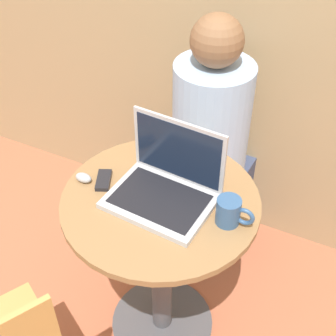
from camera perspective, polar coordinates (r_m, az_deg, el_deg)
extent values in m
plane|color=#B26042|center=(2.21, -0.70, -18.32)|extent=(12.00, 12.00, 0.00)
cylinder|color=#4C4C51|center=(2.20, -0.70, -18.18)|extent=(0.45, 0.45, 0.02)
cylinder|color=#4C4C51|center=(1.89, -0.80, -12.26)|extent=(0.08, 0.08, 0.73)
cylinder|color=olive|center=(1.60, -0.92, -4.06)|extent=(0.68, 0.68, 0.02)
cube|color=#B7B7BC|center=(1.57, -1.01, -4.06)|extent=(0.36, 0.28, 0.02)
cube|color=black|center=(1.56, -1.01, -3.76)|extent=(0.32, 0.22, 0.00)
cube|color=#B7B7BC|center=(1.57, 1.30, 2.14)|extent=(0.34, 0.04, 0.24)
cube|color=#141E33|center=(1.56, 1.19, 2.02)|extent=(0.31, 0.03, 0.21)
cube|color=black|center=(1.67, -7.85, -1.48)|extent=(0.09, 0.11, 0.02)
ellipsoid|color=#B2B2B7|center=(1.67, -10.26, -1.17)|extent=(0.06, 0.04, 0.03)
cylinder|color=#335684|center=(1.50, 7.34, -5.27)|extent=(0.08, 0.08, 0.09)
torus|color=#335684|center=(1.49, 9.28, -5.90)|extent=(0.07, 0.01, 0.07)
cylinder|color=tan|center=(2.03, -15.75, -17.76)|extent=(0.04, 0.04, 0.43)
cube|color=#3D4766|center=(2.43, 5.70, -3.17)|extent=(0.34, 0.48, 0.44)
cylinder|color=#9EBCE5|center=(2.02, 5.25, 5.18)|extent=(0.33, 0.33, 0.57)
sphere|color=brown|center=(1.83, 6.00, 15.19)|extent=(0.21, 0.21, 0.21)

